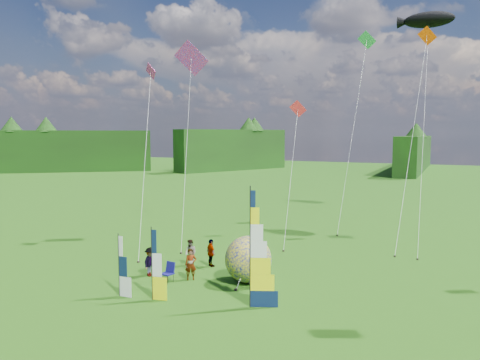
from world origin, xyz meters
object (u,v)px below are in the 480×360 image
at_px(spectator_c, 150,262).
at_px(bol_inflatable, 248,259).
at_px(spectator_b, 191,253).
at_px(camp_chair, 167,272).
at_px(feather_banner_main, 250,249).
at_px(side_banner_far, 119,266).
at_px(spectator_d, 211,253).
at_px(side_banner_left, 152,265).
at_px(spectator_a, 191,264).
at_px(kite_whale, 425,109).

bearing_deg(spectator_c, bol_inflatable, -81.61).
relative_size(spectator_b, camp_chair, 1.49).
bearing_deg(feather_banner_main, side_banner_far, 169.54).
xyz_separation_m(spectator_b, spectator_d, (1.13, 0.41, 0.03)).
relative_size(side_banner_left, spectator_d, 2.05).
height_order(feather_banner_main, camp_chair, feather_banner_main).
xyz_separation_m(spectator_a, kite_whale, (10.21, 15.41, 8.62)).
bearing_deg(feather_banner_main, kite_whale, 49.14).
distance_m(side_banner_far, kite_whale, 23.85).
relative_size(spectator_c, kite_whale, 0.08).
xyz_separation_m(side_banner_far, spectator_a, (1.78, 3.59, -0.63)).
bearing_deg(side_banner_left, kite_whale, 50.06).
relative_size(bol_inflatable, camp_chair, 2.33).
distance_m(spectator_b, spectator_c, 2.78).
xyz_separation_m(side_banner_left, spectator_b, (-1.28, 5.55, -0.88)).
bearing_deg(spectator_d, spectator_b, 56.78).
relative_size(side_banner_left, spectator_a, 2.00).
bearing_deg(spectator_c, spectator_a, -86.47).
bearing_deg(spectator_b, side_banner_left, -61.92).
height_order(feather_banner_main, spectator_d, feather_banner_main).
distance_m(spectator_c, kite_whale, 21.95).
bearing_deg(camp_chair, feather_banner_main, -5.46).
distance_m(feather_banner_main, spectator_c, 7.26).
height_order(spectator_d, camp_chair, spectator_d).
bearing_deg(feather_banner_main, spectator_b, 119.63).
height_order(spectator_c, kite_whale, kite_whale).
relative_size(spectator_b, spectator_d, 0.96).
bearing_deg(side_banner_far, feather_banner_main, 10.24).
relative_size(spectator_a, spectator_b, 1.07).
height_order(bol_inflatable, spectator_a, bol_inflatable).
bearing_deg(spectator_c, spectator_b, -26.30).
xyz_separation_m(bol_inflatable, camp_chair, (-3.81, -1.80, -0.70)).
distance_m(spectator_a, spectator_d, 2.64).
xyz_separation_m(camp_chair, kite_whale, (11.11, 16.28, 8.93)).
bearing_deg(side_banner_left, spectator_b, 91.88).
xyz_separation_m(bol_inflatable, spectator_b, (-4.27, 1.29, -0.44)).
height_order(side_banner_far, kite_whale, kite_whale).
xyz_separation_m(spectator_d, camp_chair, (-0.67, -3.51, -0.29)).
height_order(side_banner_left, side_banner_far, side_banner_left).
xyz_separation_m(spectator_c, kite_whale, (12.56, 15.78, 8.67)).
bearing_deg(spectator_b, side_banner_far, -79.13).
bearing_deg(camp_chair, kite_whale, 64.64).
bearing_deg(spectator_a, side_banner_far, -150.74).
bearing_deg(spectator_b, spectator_d, 34.95).
bearing_deg(spectator_d, side_banner_far, 112.81).
bearing_deg(spectator_a, spectator_b, 87.10).
bearing_deg(side_banner_far, spectator_b, 83.84).
xyz_separation_m(spectator_c, spectator_d, (2.12, 3.01, 0.02)).
distance_m(spectator_a, spectator_b, 2.60).
bearing_deg(bol_inflatable, side_banner_far, -136.08).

